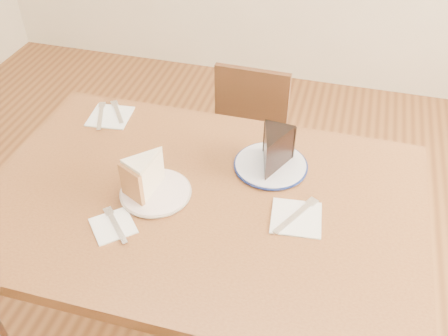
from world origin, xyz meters
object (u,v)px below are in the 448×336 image
(chocolate_cake, at_px, (272,153))
(carrot_cake, at_px, (149,174))
(plate_navy, at_px, (271,165))
(table, at_px, (202,223))
(chair_far, at_px, (243,152))
(plate_cream, at_px, (156,192))

(chocolate_cake, bearing_deg, carrot_cake, 35.13)
(plate_navy, xyz_separation_m, chocolate_cake, (0.00, -0.01, 0.06))
(table, relative_size, chocolate_cake, 9.42)
(chair_far, relative_size, chocolate_cake, 5.72)
(table, distance_m, carrot_cake, 0.22)
(table, height_order, chocolate_cake, chocolate_cake)
(chair_far, height_order, plate_navy, plate_navy)
(table, xyz_separation_m, plate_cream, (-0.12, -0.02, 0.10))
(chair_far, distance_m, plate_navy, 0.62)
(carrot_cake, bearing_deg, chocolate_cake, 55.74)
(plate_cream, bearing_deg, chocolate_cake, 32.62)
(table, relative_size, chair_far, 1.65)
(plate_cream, relative_size, chocolate_cake, 1.47)
(table, bearing_deg, chair_far, 92.80)
(table, bearing_deg, plate_navy, 48.73)
(plate_cream, height_order, chocolate_cake, chocolate_cake)
(chair_far, relative_size, plate_navy, 3.53)
(carrot_cake, relative_size, chocolate_cake, 0.87)
(table, relative_size, carrot_cake, 10.81)
(plate_navy, bearing_deg, chair_far, 111.86)
(plate_navy, bearing_deg, plate_cream, -144.86)
(table, distance_m, plate_cream, 0.16)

